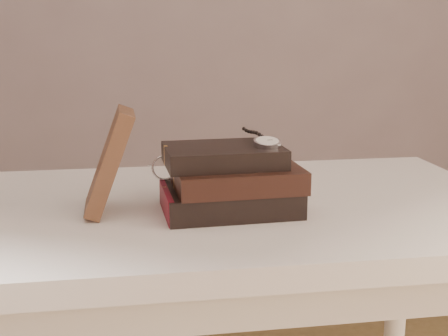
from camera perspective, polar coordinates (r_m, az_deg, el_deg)
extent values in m
cube|color=silver|center=(1.07, 0.84, -4.25)|extent=(1.00, 0.60, 0.04)
cube|color=white|center=(1.09, 0.83, -7.26)|extent=(0.88, 0.49, 0.08)
cylinder|color=white|center=(1.57, 16.03, -13.69)|extent=(0.05, 0.05, 0.71)
cube|color=black|center=(1.01, 0.56, -2.99)|extent=(0.23, 0.16, 0.04)
cube|color=#F9EFCC|center=(1.01, 0.72, -2.98)|extent=(0.22, 0.15, 0.03)
cube|color=gold|center=(1.01, -5.70, -2.97)|extent=(0.01, 0.01, 0.04)
cube|color=maroon|center=(0.99, -5.50, -3.33)|extent=(0.02, 0.14, 0.04)
cube|color=black|center=(0.99, 1.28, -0.90)|extent=(0.21, 0.15, 0.04)
cube|color=#F9EFCC|center=(0.99, 1.44, -0.89)|extent=(0.21, 0.14, 0.03)
cube|color=gold|center=(0.99, -4.67, -0.89)|extent=(0.01, 0.01, 0.04)
cube|color=black|center=(0.99, -0.06, 1.20)|extent=(0.20, 0.14, 0.03)
cube|color=#F9EFCC|center=(1.00, 0.10, 1.21)|extent=(0.19, 0.13, 0.03)
cube|color=gold|center=(1.00, -5.57, 1.20)|extent=(0.01, 0.01, 0.03)
cube|color=#412619|center=(1.00, -10.89, 0.64)|extent=(0.09, 0.11, 0.18)
cylinder|color=silver|center=(0.98, 4.16, 2.38)|extent=(0.05, 0.05, 0.02)
cylinder|color=white|center=(0.98, 4.16, 2.62)|extent=(0.04, 0.04, 0.01)
torus|color=silver|center=(0.98, 4.16, 2.59)|extent=(0.05, 0.05, 0.01)
cylinder|color=silver|center=(1.01, 3.74, 2.66)|extent=(0.01, 0.01, 0.01)
cube|color=black|center=(0.99, 4.07, 2.73)|extent=(0.00, 0.01, 0.00)
cube|color=black|center=(0.98, 4.42, 2.68)|extent=(0.01, 0.00, 0.00)
sphere|color=black|center=(1.02, 3.65, 3.03)|extent=(0.01, 0.01, 0.01)
sphere|color=black|center=(1.03, 3.38, 3.23)|extent=(0.01, 0.01, 0.01)
sphere|color=black|center=(1.04, 3.12, 3.37)|extent=(0.01, 0.01, 0.01)
sphere|color=black|center=(1.05, 2.87, 3.43)|extent=(0.01, 0.01, 0.01)
sphere|color=black|center=(1.06, 2.62, 3.45)|extent=(0.01, 0.01, 0.01)
sphere|color=black|center=(1.07, 2.38, 3.49)|extent=(0.01, 0.01, 0.01)
sphere|color=black|center=(1.08, 2.14, 3.60)|extent=(0.01, 0.01, 0.01)
sphere|color=black|center=(1.10, 1.90, 3.77)|extent=(0.01, 0.01, 0.01)
torus|color=silver|center=(1.05, -5.73, 0.01)|extent=(0.05, 0.02, 0.04)
torus|color=silver|center=(1.05, -3.13, 0.13)|extent=(0.05, 0.02, 0.04)
cylinder|color=silver|center=(1.05, -4.43, 0.22)|extent=(0.01, 0.00, 0.00)
cylinder|color=silver|center=(1.09, -7.06, 0.27)|extent=(0.01, 0.10, 0.02)
cylinder|color=silver|center=(1.10, -2.49, 0.48)|extent=(0.01, 0.10, 0.02)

